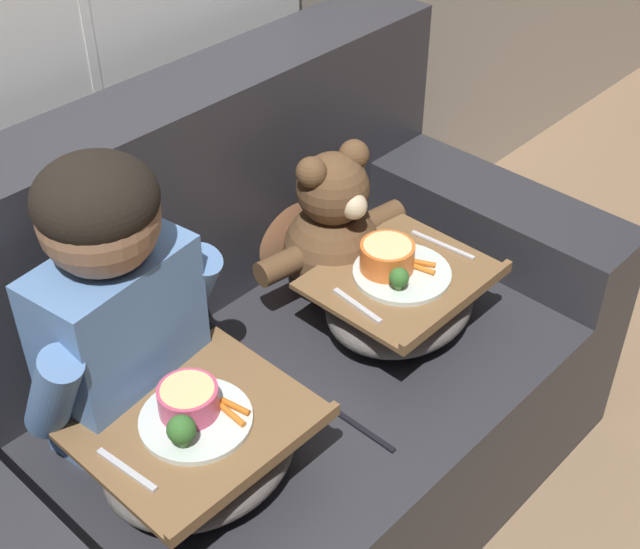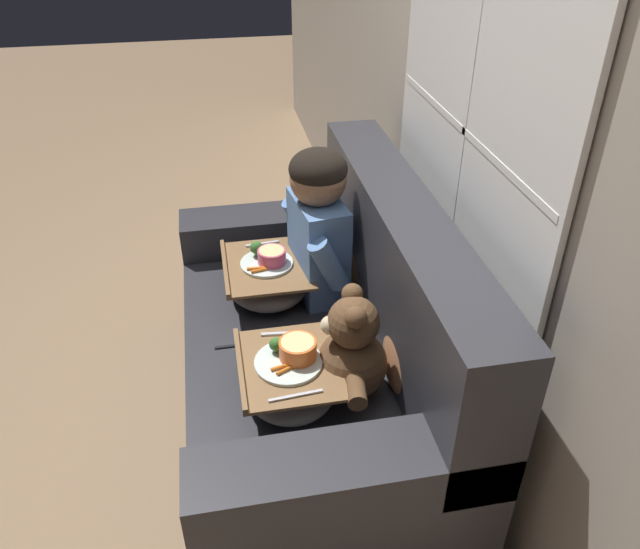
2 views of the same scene
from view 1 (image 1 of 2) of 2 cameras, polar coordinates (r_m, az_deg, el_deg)
The scene contains 8 objects.
ground_plane at distance 2.35m, azimuth -2.65°, elevation -14.37°, with size 14.00×14.00×0.00m, color #8E7051.
couch at distance 2.11m, azimuth -4.27°, elevation -7.37°, with size 1.65×0.92×1.01m.
throw_pillow_behind_child at distance 1.94m, azimuth -15.50°, elevation -3.17°, with size 0.33×0.16×0.34m.
throw_pillow_behind_teddy at distance 2.22m, azimuth -2.65°, elevation 4.27°, with size 0.32×0.16×0.34m.
child_figure at distance 1.69m, azimuth -13.11°, elevation -1.15°, with size 0.46×0.24×0.63m.
teddy_bear at distance 2.11m, azimuth 0.89°, elevation 2.60°, with size 0.43×0.30×0.39m.
lap_tray_child at distance 1.74m, azimuth -7.73°, elevation -10.86°, with size 0.41×0.35×0.23m.
lap_tray_teddy at distance 2.05m, azimuth 5.12°, elevation -1.51°, with size 0.39×0.33×0.23m.
Camera 1 is at (-0.97, -1.06, 1.86)m, focal length 50.00 mm.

